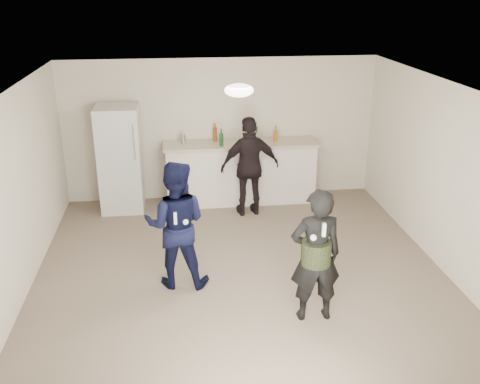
{
  "coord_description": "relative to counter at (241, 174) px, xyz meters",
  "views": [
    {
      "loc": [
        -0.79,
        -6.19,
        3.68
      ],
      "look_at": [
        0.0,
        0.2,
        1.15
      ],
      "focal_mm": 40.0,
      "sensor_mm": 36.0,
      "label": 1
    }
  ],
  "objects": [
    {
      "name": "floor",
      "position": [
        -0.32,
        -2.67,
        -0.53
      ],
      "size": [
        6.0,
        6.0,
        0.0
      ],
      "primitive_type": "plane",
      "color": "#6B5B4C",
      "rests_on": "ground"
    },
    {
      "name": "ceiling",
      "position": [
        -0.32,
        -2.67,
        1.98
      ],
      "size": [
        6.0,
        6.0,
        0.0
      ],
      "primitive_type": "plane",
      "rotation": [
        3.14,
        0.0,
        0.0
      ],
      "color": "silver",
      "rests_on": "wall_back"
    },
    {
      "name": "wall_back",
      "position": [
        -0.32,
        0.33,
        0.72
      ],
      "size": [
        6.0,
        0.0,
        6.0
      ],
      "primitive_type": "plane",
      "rotation": [
        1.57,
        0.0,
        0.0
      ],
      "color": "beige",
      "rests_on": "floor"
    },
    {
      "name": "wall_front",
      "position": [
        -0.32,
        -5.67,
        0.72
      ],
      "size": [
        6.0,
        0.0,
        6.0
      ],
      "primitive_type": "plane",
      "rotation": [
        -1.57,
        0.0,
        0.0
      ],
      "color": "beige",
      "rests_on": "floor"
    },
    {
      "name": "wall_left",
      "position": [
        -3.07,
        -2.67,
        0.72
      ],
      "size": [
        0.0,
        6.0,
        6.0
      ],
      "primitive_type": "plane",
      "rotation": [
        1.57,
        0.0,
        1.57
      ],
      "color": "beige",
      "rests_on": "floor"
    },
    {
      "name": "wall_right",
      "position": [
        2.43,
        -2.67,
        0.72
      ],
      "size": [
        0.0,
        6.0,
        6.0
      ],
      "primitive_type": "plane",
      "rotation": [
        1.57,
        0.0,
        -1.57
      ],
      "color": "beige",
      "rests_on": "floor"
    },
    {
      "name": "counter",
      "position": [
        0.0,
        0.0,
        0.0
      ],
      "size": [
        2.6,
        0.56,
        1.05
      ],
      "primitive_type": "cube",
      "color": "silver",
      "rests_on": "floor"
    },
    {
      "name": "counter_top",
      "position": [
        0.0,
        0.0,
        0.55
      ],
      "size": [
        2.68,
        0.64,
        0.04
      ],
      "primitive_type": "cube",
      "color": "#BDAC93",
      "rests_on": "counter"
    },
    {
      "name": "fridge",
      "position": [
        -2.07,
        -0.07,
        0.38
      ],
      "size": [
        0.7,
        0.7,
        1.8
      ],
      "primitive_type": "cube",
      "color": "silver",
      "rests_on": "floor"
    },
    {
      "name": "fridge_handle",
      "position": [
        -1.79,
        -0.44,
        0.78
      ],
      "size": [
        0.02,
        0.02,
        0.6
      ],
      "primitive_type": "cylinder",
      "color": "silver",
      "rests_on": "fridge"
    },
    {
      "name": "ceiling_dome",
      "position": [
        -0.32,
        -2.37,
        1.93
      ],
      "size": [
        0.36,
        0.36,
        0.16
      ],
      "primitive_type": "ellipsoid",
      "color": "white",
      "rests_on": "ceiling"
    },
    {
      "name": "shaker",
      "position": [
        -0.99,
        0.07,
        0.65
      ],
      "size": [
        0.08,
        0.08,
        0.17
      ],
      "primitive_type": "cylinder",
      "color": "#B3B3B8",
      "rests_on": "counter_top"
    },
    {
      "name": "man",
      "position": [
        -1.16,
        -2.7,
        0.31
      ],
      "size": [
        0.9,
        0.75,
        1.67
      ],
      "primitive_type": "imported",
      "rotation": [
        0.0,
        0.0,
        2.99
      ],
      "color": "#0F133F",
      "rests_on": "floor"
    },
    {
      "name": "woman",
      "position": [
        0.39,
        -3.66,
        0.28
      ],
      "size": [
        0.59,
        0.39,
        1.61
      ],
      "primitive_type": "imported",
      "rotation": [
        0.0,
        0.0,
        3.15
      ],
      "color": "black",
      "rests_on": "floor"
    },
    {
      "name": "camo_shorts",
      "position": [
        0.39,
        -3.66,
        0.32
      ],
      "size": [
        0.34,
        0.34,
        0.28
      ],
      "primitive_type": "cylinder",
      "color": "#293618",
      "rests_on": "woman"
    },
    {
      "name": "spectator",
      "position": [
        0.08,
        -0.57,
        0.31
      ],
      "size": [
        1.02,
        0.52,
        1.68
      ],
      "primitive_type": "imported",
      "rotation": [
        0.0,
        0.0,
        3.26
      ],
      "color": "black",
      "rests_on": "floor"
    },
    {
      "name": "remote_man",
      "position": [
        -1.16,
        -2.98,
        0.53
      ],
      "size": [
        0.04,
        0.04,
        0.15
      ],
      "primitive_type": "cube",
      "color": "silver",
      "rests_on": "man"
    },
    {
      "name": "nunchuk_man",
      "position": [
        -1.04,
        -2.95,
        0.45
      ],
      "size": [
        0.07,
        0.07,
        0.07
      ],
      "primitive_type": "sphere",
      "color": "white",
      "rests_on": "man"
    },
    {
      "name": "remote_woman",
      "position": [
        0.39,
        -3.91,
        0.72
      ],
      "size": [
        0.04,
        0.04,
        0.15
      ],
      "primitive_type": "cube",
      "color": "silver",
      "rests_on": "woman"
    },
    {
      "name": "nunchuk_woman",
      "position": [
        0.29,
        -3.88,
        0.62
      ],
      "size": [
        0.07,
        0.07,
        0.07
      ],
      "primitive_type": "sphere",
      "color": "white",
      "rests_on": "woman"
    },
    {
      "name": "bottle_cluster",
      "position": [
        0.04,
        0.01,
        0.68
      ],
      "size": [
        1.12,
        0.39,
        0.27
      ],
      "color": "#9C6416",
      "rests_on": "counter_top"
    }
  ]
}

